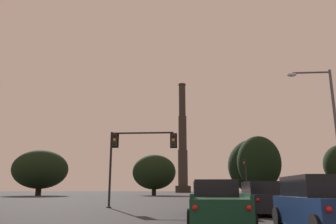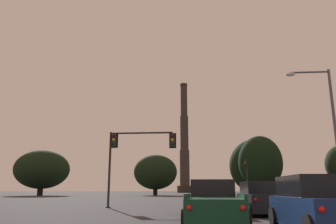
{
  "view_description": "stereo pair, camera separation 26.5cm",
  "coord_description": "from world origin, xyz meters",
  "px_view_note": "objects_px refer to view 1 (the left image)",
  "views": [
    {
      "loc": [
        -0.94,
        -2.85,
        1.39
      ],
      "look_at": [
        -3.68,
        33.73,
        10.12
      ],
      "focal_mm": 35.0,
      "sensor_mm": 36.0,
      "label": 1
    },
    {
      "loc": [
        -0.68,
        -2.83,
        1.39
      ],
      "look_at": [
        -3.68,
        33.73,
        10.12
      ],
      "focal_mm": 35.0,
      "sensor_mm": 36.0,
      "label": 2
    }
  ],
  "objects_px": {
    "suv_right_lane_second": "(321,205)",
    "smokestack": "(183,148)",
    "suv_center_lane_front": "(209,198)",
    "traffic_light_far_right": "(245,172)",
    "street_lamp": "(329,123)",
    "traffic_light_overhead_left": "(133,149)",
    "pickup_truck_center_lane_second": "(218,205)",
    "suv_right_lane_front": "(262,199)"
  },
  "relations": [
    {
      "from": "suv_center_lane_front",
      "to": "suv_right_lane_front",
      "type": "distance_m",
      "value": 3.03
    },
    {
      "from": "pickup_truck_center_lane_second",
      "to": "traffic_light_overhead_left",
      "type": "bearing_deg",
      "value": 116.11
    },
    {
      "from": "pickup_truck_center_lane_second",
      "to": "suv_right_lane_front",
      "type": "relative_size",
      "value": 1.12
    },
    {
      "from": "suv_center_lane_front",
      "to": "smokestack",
      "type": "xyz_separation_m",
      "value": [
        -5.55,
        134.83,
        19.65
      ]
    },
    {
      "from": "suv_right_lane_second",
      "to": "suv_center_lane_front",
      "type": "distance_m",
      "value": 8.93
    },
    {
      "from": "pickup_truck_center_lane_second",
      "to": "smokestack",
      "type": "bearing_deg",
      "value": 93.98
    },
    {
      "from": "street_lamp",
      "to": "suv_center_lane_front",
      "type": "bearing_deg",
      "value": -169.24
    },
    {
      "from": "suv_right_lane_front",
      "to": "smokestack",
      "type": "xyz_separation_m",
      "value": [
        -8.58,
        134.94,
        19.65
      ]
    },
    {
      "from": "suv_right_lane_second",
      "to": "smokestack",
      "type": "relative_size",
      "value": 0.09
    },
    {
      "from": "suv_right_lane_second",
      "to": "smokestack",
      "type": "distance_m",
      "value": 144.75
    },
    {
      "from": "traffic_light_overhead_left",
      "to": "street_lamp",
      "type": "xyz_separation_m",
      "value": [
        13.71,
        -5.02,
        0.93
      ]
    },
    {
      "from": "suv_center_lane_front",
      "to": "traffic_light_far_right",
      "type": "distance_m",
      "value": 40.17
    },
    {
      "from": "suv_right_lane_second",
      "to": "pickup_truck_center_lane_second",
      "type": "relative_size",
      "value": 0.89
    },
    {
      "from": "traffic_light_overhead_left",
      "to": "pickup_truck_center_lane_second",
      "type": "bearing_deg",
      "value": -65.6
    },
    {
      "from": "traffic_light_far_right",
      "to": "smokestack",
      "type": "relative_size",
      "value": 0.13
    },
    {
      "from": "street_lamp",
      "to": "suv_right_lane_second",
      "type": "bearing_deg",
      "value": -115.16
    },
    {
      "from": "street_lamp",
      "to": "smokestack",
      "type": "bearing_deg",
      "value": 95.77
    },
    {
      "from": "suv_right_lane_second",
      "to": "suv_right_lane_front",
      "type": "xyz_separation_m",
      "value": [
        -0.29,
        8.19,
        0.0
      ]
    },
    {
      "from": "suv_right_lane_second",
      "to": "smokestack",
      "type": "bearing_deg",
      "value": 92.08
    },
    {
      "from": "suv_right_lane_second",
      "to": "traffic_light_overhead_left",
      "type": "relative_size",
      "value": 0.82
    },
    {
      "from": "pickup_truck_center_lane_second",
      "to": "street_lamp",
      "type": "relative_size",
      "value": 0.6
    },
    {
      "from": "suv_right_lane_front",
      "to": "traffic_light_far_right",
      "type": "distance_m",
      "value": 39.77
    },
    {
      "from": "suv_right_lane_second",
      "to": "smokestack",
      "type": "height_order",
      "value": "smokestack"
    },
    {
      "from": "traffic_light_overhead_left",
      "to": "suv_right_lane_second",
      "type": "bearing_deg",
      "value": -58.43
    },
    {
      "from": "smokestack",
      "to": "traffic_light_far_right",
      "type": "bearing_deg",
      "value": -81.79
    },
    {
      "from": "suv_center_lane_front",
      "to": "traffic_light_overhead_left",
      "type": "relative_size",
      "value": 0.81
    },
    {
      "from": "suv_right_lane_second",
      "to": "street_lamp",
      "type": "xyz_separation_m",
      "value": [
        4.61,
        9.8,
        4.67
      ]
    },
    {
      "from": "traffic_light_far_right",
      "to": "suv_center_lane_front",
      "type": "bearing_deg",
      "value": -101.89
    },
    {
      "from": "suv_center_lane_front",
      "to": "traffic_light_overhead_left",
      "type": "bearing_deg",
      "value": 130.77
    },
    {
      "from": "pickup_truck_center_lane_second",
      "to": "suv_center_lane_front",
      "type": "bearing_deg",
      "value": 92.07
    },
    {
      "from": "traffic_light_far_right",
      "to": "street_lamp",
      "type": "relative_size",
      "value": 0.73
    },
    {
      "from": "suv_right_lane_second",
      "to": "pickup_truck_center_lane_second",
      "type": "height_order",
      "value": "suv_right_lane_second"
    },
    {
      "from": "suv_center_lane_front",
      "to": "pickup_truck_center_lane_second",
      "type": "bearing_deg",
      "value": -90.47
    },
    {
      "from": "pickup_truck_center_lane_second",
      "to": "traffic_light_far_right",
      "type": "height_order",
      "value": "traffic_light_far_right"
    },
    {
      "from": "smokestack",
      "to": "street_lamp",
      "type": "bearing_deg",
      "value": -84.23
    },
    {
      "from": "suv_right_lane_front",
      "to": "suv_right_lane_second",
      "type": "bearing_deg",
      "value": -89.85
    },
    {
      "from": "suv_right_lane_second",
      "to": "pickup_truck_center_lane_second",
      "type": "bearing_deg",
      "value": 147.64
    },
    {
      "from": "suv_center_lane_front",
      "to": "traffic_light_far_right",
      "type": "xyz_separation_m",
      "value": [
        8.25,
        39.16,
        3.49
      ]
    },
    {
      "from": "suv_right_lane_front",
      "to": "traffic_light_far_right",
      "type": "height_order",
      "value": "traffic_light_far_right"
    },
    {
      "from": "suv_center_lane_front",
      "to": "street_lamp",
      "type": "bearing_deg",
      "value": 9.93
    },
    {
      "from": "suv_center_lane_front",
      "to": "suv_right_lane_front",
      "type": "relative_size",
      "value": 0.99
    },
    {
      "from": "suv_right_lane_second",
      "to": "traffic_light_far_right",
      "type": "height_order",
      "value": "traffic_light_far_right"
    }
  ]
}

